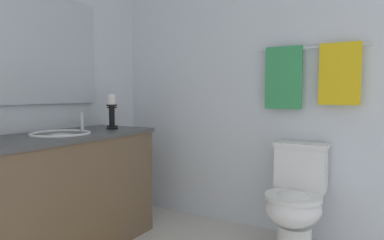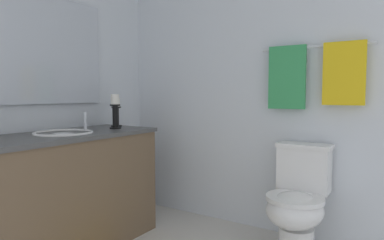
# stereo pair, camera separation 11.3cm
# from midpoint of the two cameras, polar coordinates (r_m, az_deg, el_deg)

# --- Properties ---
(wall_back) EXTENTS (2.58, 0.04, 2.45)m
(wall_back) POSITION_cam_midpoint_polar(r_m,az_deg,el_deg) (2.85, 12.21, 6.57)
(wall_back) COLOR silver
(wall_back) RESTS_ON ground
(wall_left) EXTENTS (0.04, 2.59, 2.45)m
(wall_left) POSITION_cam_midpoint_polar(r_m,az_deg,el_deg) (2.67, -26.56, 6.38)
(wall_left) COLOR silver
(wall_left) RESTS_ON ground
(vanity_cabinet) EXTENTS (0.58, 1.37, 0.84)m
(vanity_cabinet) POSITION_cam_midpoint_polar(r_m,az_deg,el_deg) (2.57, -19.39, -11.44)
(vanity_cabinet) COLOR brown
(vanity_cabinet) RESTS_ON ground
(sink_basin) EXTENTS (0.40, 0.40, 0.24)m
(sink_basin) POSITION_cam_midpoint_polar(r_m,az_deg,el_deg) (2.50, -19.59, -3.01)
(sink_basin) COLOR white
(sink_basin) RESTS_ON vanity_cabinet
(mirror) EXTENTS (0.02, 1.16, 0.81)m
(mirror) POSITION_cam_midpoint_polar(r_m,az_deg,el_deg) (2.73, -23.62, 11.01)
(mirror) COLOR silver
(candle_holder_tall) EXTENTS (0.09, 0.09, 0.24)m
(candle_holder_tall) POSITION_cam_midpoint_polar(r_m,az_deg,el_deg) (2.90, -11.56, 1.39)
(candle_holder_tall) COLOR black
(candle_holder_tall) RESTS_ON vanity_cabinet
(candle_holder_short) EXTENTS (0.09, 0.09, 0.27)m
(candle_holder_short) POSITION_cam_midpoint_polar(r_m,az_deg,el_deg) (2.73, -11.66, 1.57)
(candle_holder_short) COLOR black
(candle_holder_short) RESTS_ON vanity_cabinet
(toilet) EXTENTS (0.39, 0.54, 0.75)m
(toilet) POSITION_cam_midpoint_polar(r_m,az_deg,el_deg) (2.56, 18.60, -12.77)
(toilet) COLOR white
(toilet) RESTS_ON ground
(towel_bar) EXTENTS (0.80, 0.02, 0.02)m
(towel_bar) POSITION_cam_midpoint_polar(r_m,az_deg,el_deg) (2.68, 21.25, 11.44)
(towel_bar) COLOR silver
(towel_near_vanity) EXTENTS (0.28, 0.03, 0.47)m
(towel_near_vanity) POSITION_cam_midpoint_polar(r_m,az_deg,el_deg) (2.69, 16.86, 6.86)
(towel_near_vanity) COLOR #389E59
(towel_near_vanity) RESTS_ON towel_bar
(towel_center) EXTENTS (0.28, 0.03, 0.44)m
(towel_center) POSITION_cam_midpoint_polar(r_m,az_deg,el_deg) (2.61, 25.36, 7.10)
(towel_center) COLOR yellow
(towel_center) RESTS_ON towel_bar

